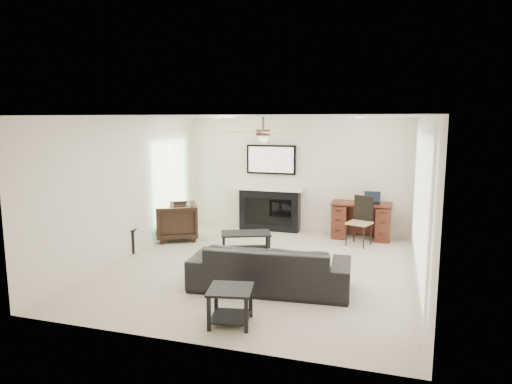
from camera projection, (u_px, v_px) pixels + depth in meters
room_shell at (274, 168)px, 7.40m from camera, size 5.50×5.54×2.52m
sofa at (270, 267)px, 6.63m from camera, size 2.37×1.09×0.67m
armchair at (176, 221)px, 9.40m from camera, size 1.13×1.12×0.76m
coffee_table at (246, 243)px, 8.42m from camera, size 1.02×0.80×0.40m
end_table_near at (231, 306)px, 5.51m from camera, size 0.61×0.61×0.45m
end_table_left at (124, 239)px, 8.60m from camera, size 0.64×0.64×0.45m
fireplace_unit at (270, 188)px, 10.10m from camera, size 1.52×0.34×1.91m
desk at (361, 221)px, 9.47m from camera, size 1.22×0.56×0.76m
desk_chair at (359, 221)px, 8.93m from camera, size 0.54×0.55×0.97m
laptop at (372, 198)px, 9.31m from camera, size 0.33×0.24×0.23m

